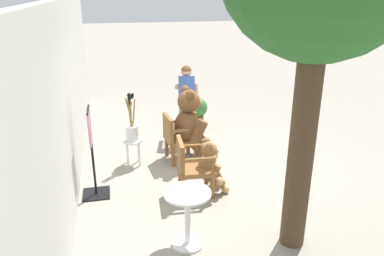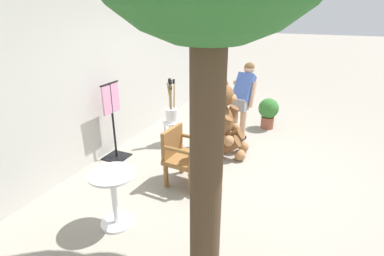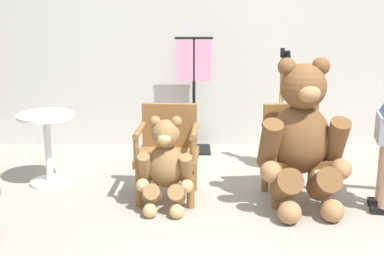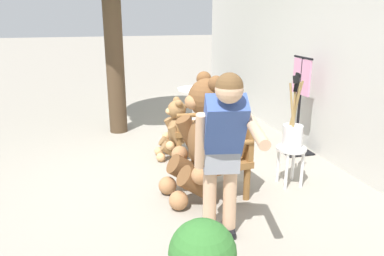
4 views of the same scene
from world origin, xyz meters
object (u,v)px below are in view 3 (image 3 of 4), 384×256
object	(u,v)px
teddy_bear_small	(168,164)
brush_bucket	(284,109)
round_side_table	(50,141)
wooden_chair_right	(296,149)
white_stool	(282,137)
clothing_display_stand	(196,92)
wooden_chair_left	(170,149)
teddy_bear_large	(304,137)

from	to	relation	value
teddy_bear_small	brush_bucket	xyz separation A→B (m)	(1.19, 1.08, 0.25)
teddy_bear_small	round_side_table	bearing A→B (deg)	153.10
wooden_chair_right	teddy_bear_small	distance (m)	1.22
white_stool	clothing_display_stand	bearing A→B (deg)	145.80
wooden_chair_left	round_side_table	world-z (taller)	wooden_chair_left
wooden_chair_right	white_stool	world-z (taller)	wooden_chair_right
teddy_bear_large	brush_bucket	bearing A→B (deg)	90.55
teddy_bear_small	white_stool	size ratio (longest dim) A/B	1.83
clothing_display_stand	wooden_chair_left	bearing A→B (deg)	-99.79
wooden_chair_right	round_side_table	xyz separation A→B (m)	(-2.38, 0.32, -0.01)
white_stool	clothing_display_stand	size ratio (longest dim) A/B	0.34
round_side_table	brush_bucket	bearing A→B (deg)	11.29
white_stool	round_side_table	distance (m)	2.44
teddy_bear_large	clothing_display_stand	xyz separation A→B (m)	(-0.94, 1.69, 0.06)
wooden_chair_left	brush_bucket	size ratio (longest dim) A/B	1.01
wooden_chair_right	round_side_table	world-z (taller)	wooden_chair_right
wooden_chair_right	teddy_bear_large	bearing A→B (deg)	-86.93
white_stool	round_side_table	bearing A→B (deg)	-168.69
wooden_chair_right	white_stool	xyz separation A→B (m)	(0.00, 0.80, -0.11)
white_stool	clothing_display_stand	distance (m)	1.19
round_side_table	clothing_display_stand	bearing A→B (deg)	37.41
brush_bucket	clothing_display_stand	world-z (taller)	clothing_display_stand
round_side_table	teddy_bear_small	bearing A→B (deg)	-26.90
wooden_chair_right	white_stool	bearing A→B (deg)	89.75
teddy_bear_small	wooden_chair_right	bearing A→B (deg)	13.61
teddy_bear_large	white_stool	xyz separation A→B (m)	(-0.01, 1.05, -0.30)
white_stool	wooden_chair_right	bearing A→B (deg)	-90.25
wooden_chair_left	clothing_display_stand	distance (m)	1.48
wooden_chair_right	clothing_display_stand	distance (m)	1.73
wooden_chair_left	clothing_display_stand	xyz separation A→B (m)	(0.25, 1.43, 0.26)
teddy_bear_large	clothing_display_stand	bearing A→B (deg)	119.22
round_side_table	wooden_chair_right	bearing A→B (deg)	-7.68
wooden_chair_left	teddy_bear_large	xyz separation A→B (m)	(1.19, -0.25, 0.20)
teddy_bear_large	brush_bucket	distance (m)	1.05
teddy_bear_large	white_stool	bearing A→B (deg)	90.55
wooden_chair_right	teddy_bear_small	bearing A→B (deg)	-166.39
teddy_bear_small	wooden_chair_left	bearing A→B (deg)	88.54
wooden_chair_right	teddy_bear_large	distance (m)	0.32
teddy_bear_small	round_side_table	size ratio (longest dim) A/B	1.17
wooden_chair_right	clothing_display_stand	xyz separation A→B (m)	(-0.93, 1.43, 0.26)
round_side_table	teddy_bear_large	bearing A→B (deg)	-13.49
round_side_table	clothing_display_stand	xyz separation A→B (m)	(1.45, 1.11, 0.27)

